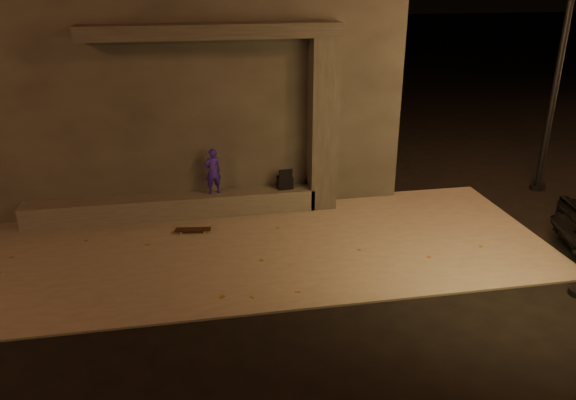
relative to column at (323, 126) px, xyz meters
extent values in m
plane|color=black|center=(-1.70, -3.75, -1.84)|extent=(120.00, 120.00, 0.00)
cube|color=#69655C|center=(-1.70, -1.75, -1.82)|extent=(11.00, 4.40, 0.04)
cube|color=#33312F|center=(-2.70, 2.75, 0.76)|extent=(9.00, 5.00, 5.20)
cube|color=#4A4743|center=(-3.20, 0.00, -1.58)|extent=(6.00, 0.55, 0.45)
cube|color=#33312F|center=(0.00, 0.00, 0.00)|extent=(0.55, 0.55, 3.60)
cube|color=#33312F|center=(-2.20, 0.05, 1.94)|extent=(5.00, 0.70, 0.28)
imported|color=#2B1796|center=(-2.32, 0.00, -0.86)|extent=(0.41, 0.33, 0.98)
cube|color=black|center=(-0.80, 0.00, -1.22)|extent=(0.34, 0.23, 0.27)
cube|color=black|center=(-0.80, 0.00, -0.99)|extent=(0.29, 0.05, 0.19)
cube|color=black|center=(-2.81, -0.91, -1.73)|extent=(0.71, 0.26, 0.01)
cylinder|color=tan|center=(-2.57, -0.88, -1.78)|extent=(0.05, 0.03, 0.05)
cylinder|color=tan|center=(-2.59, -1.01, -1.78)|extent=(0.05, 0.03, 0.05)
cylinder|color=tan|center=(-3.03, -0.82, -1.78)|extent=(0.05, 0.03, 0.05)
cylinder|color=tan|center=(-3.05, -0.95, -1.78)|extent=(0.05, 0.03, 0.05)
cube|color=#99999E|center=(-2.58, -0.94, -1.75)|extent=(0.06, 0.15, 0.01)
cube|color=#99999E|center=(-3.04, -0.89, -1.75)|extent=(0.06, 0.15, 0.01)
cylinder|color=black|center=(5.35, 0.10, 1.69)|extent=(0.14, 0.14, 7.05)
cylinder|color=black|center=(5.35, 0.10, -1.79)|extent=(0.36, 0.36, 0.10)
camera|label=1|loc=(-2.80, -11.11, 3.00)|focal=35.00mm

